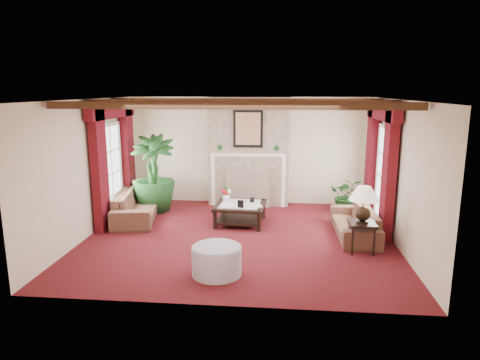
# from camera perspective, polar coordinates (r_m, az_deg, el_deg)

# --- Properties ---
(floor) EXTENTS (6.00, 6.00, 0.00)m
(floor) POSITION_cam_1_polar(r_m,az_deg,el_deg) (8.58, -0.17, -7.66)
(floor) COLOR #410B0D
(floor) RESTS_ON ground
(ceiling) EXTENTS (6.00, 6.00, 0.00)m
(ceiling) POSITION_cam_1_polar(r_m,az_deg,el_deg) (8.08, -0.18, 10.68)
(ceiling) COLOR white
(ceiling) RESTS_ON floor
(back_wall) EXTENTS (6.00, 0.02, 2.70)m
(back_wall) POSITION_cam_1_polar(r_m,az_deg,el_deg) (10.93, 1.24, 3.92)
(back_wall) COLOR beige
(back_wall) RESTS_ON ground
(left_wall) EXTENTS (0.02, 5.50, 2.70)m
(left_wall) POSITION_cam_1_polar(r_m,az_deg,el_deg) (9.02, -19.51, 1.50)
(left_wall) COLOR beige
(left_wall) RESTS_ON ground
(right_wall) EXTENTS (0.02, 5.50, 2.70)m
(right_wall) POSITION_cam_1_polar(r_m,az_deg,el_deg) (8.48, 20.45, 0.79)
(right_wall) COLOR beige
(right_wall) RESTS_ON ground
(ceiling_beams) EXTENTS (6.00, 3.00, 0.12)m
(ceiling_beams) POSITION_cam_1_polar(r_m,az_deg,el_deg) (8.08, -0.18, 10.25)
(ceiling_beams) COLOR #382111
(ceiling_beams) RESTS_ON ceiling
(fireplace) EXTENTS (2.00, 0.52, 2.70)m
(fireplace) POSITION_cam_1_polar(r_m,az_deg,el_deg) (10.62, 1.19, 11.00)
(fireplace) COLOR tan
(fireplace) RESTS_ON ground
(french_door_left) EXTENTS (0.10, 1.10, 2.16)m
(french_door_left) POSITION_cam_1_polar(r_m,az_deg,el_deg) (9.82, -17.23, 7.06)
(french_door_left) COLOR white
(french_door_left) RESTS_ON ground
(french_door_right) EXTENTS (0.10, 1.10, 2.16)m
(french_door_right) POSITION_cam_1_polar(r_m,az_deg,el_deg) (9.33, 19.07, 6.70)
(french_door_right) COLOR white
(french_door_right) RESTS_ON ground
(curtains_left) EXTENTS (0.20, 2.40, 2.55)m
(curtains_left) POSITION_cam_1_polar(r_m,az_deg,el_deg) (9.75, -16.78, 9.53)
(curtains_left) COLOR #480915
(curtains_left) RESTS_ON ground
(curtains_right) EXTENTS (0.20, 2.40, 2.55)m
(curtains_right) POSITION_cam_1_polar(r_m,az_deg,el_deg) (9.28, 18.58, 9.31)
(curtains_right) COLOR #480915
(curtains_right) RESTS_ON ground
(sofa_left) EXTENTS (2.36, 1.34, 0.84)m
(sofa_left) POSITION_cam_1_polar(r_m,az_deg,el_deg) (9.98, -13.56, -2.64)
(sofa_left) COLOR #310D1A
(sofa_left) RESTS_ON ground
(sofa_right) EXTENTS (1.90, 0.62, 0.73)m
(sofa_right) POSITION_cam_1_polar(r_m,az_deg,el_deg) (8.88, 15.05, -4.90)
(sofa_right) COLOR #310D1A
(sofa_right) RESTS_ON ground
(potted_palm) EXTENTS (1.69, 2.21, 1.03)m
(potted_palm) POSITION_cam_1_polar(r_m,az_deg,el_deg) (10.47, -11.42, -1.33)
(potted_palm) COLOR black
(potted_palm) RESTS_ON ground
(small_plant) EXTENTS (1.01, 1.07, 0.67)m
(small_plant) POSITION_cam_1_polar(r_m,az_deg,el_deg) (10.44, 14.01, -2.51)
(small_plant) COLOR black
(small_plant) RESTS_ON ground
(coffee_table) EXTENTS (1.13, 1.13, 0.44)m
(coffee_table) POSITION_cam_1_polar(r_m,az_deg,el_deg) (9.38, 0.02, -4.52)
(coffee_table) COLOR black
(coffee_table) RESTS_ON ground
(side_table) EXTENTS (0.59, 0.59, 0.55)m
(side_table) POSITION_cam_1_polar(r_m,az_deg,el_deg) (8.08, 15.88, -7.33)
(side_table) COLOR black
(side_table) RESTS_ON ground
(ottoman) EXTENTS (0.79, 0.79, 0.46)m
(ottoman) POSITION_cam_1_polar(r_m,az_deg,el_deg) (6.89, -3.12, -10.69)
(ottoman) COLOR #A199AD
(ottoman) RESTS_ON ground
(table_lamp) EXTENTS (0.54, 0.54, 0.68)m
(table_lamp) POSITION_cam_1_polar(r_m,az_deg,el_deg) (7.90, 16.14, -3.11)
(table_lamp) COLOR black
(table_lamp) RESTS_ON side_table
(flower_vase) EXTENTS (0.24, 0.24, 0.17)m
(flower_vase) POSITION_cam_1_polar(r_m,az_deg,el_deg) (9.62, -1.88, -2.23)
(flower_vase) COLOR silver
(flower_vase) RESTS_ON coffee_table
(book) EXTENTS (0.21, 0.11, 0.28)m
(book) POSITION_cam_1_polar(r_m,az_deg,el_deg) (9.09, 1.66, -2.74)
(book) COLOR black
(book) RESTS_ON coffee_table
(photo_frame_a) EXTENTS (0.13, 0.06, 0.18)m
(photo_frame_a) POSITION_cam_1_polar(r_m,az_deg,el_deg) (8.98, 0.08, -3.25)
(photo_frame_a) COLOR black
(photo_frame_a) RESTS_ON coffee_table
(photo_frame_b) EXTENTS (0.10, 0.03, 0.12)m
(photo_frame_b) POSITION_cam_1_polar(r_m,az_deg,el_deg) (9.42, 1.61, -2.70)
(photo_frame_b) COLOR black
(photo_frame_b) RESTS_ON coffee_table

